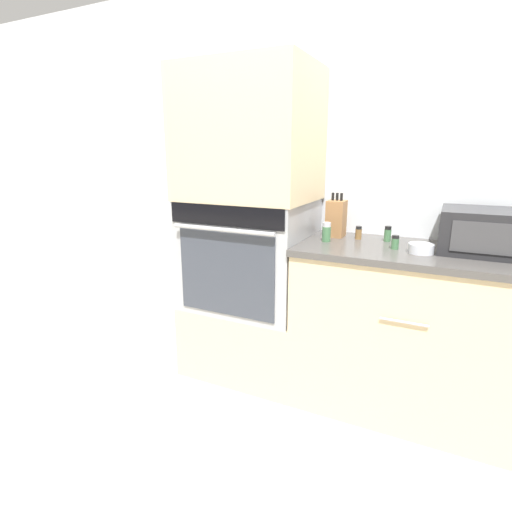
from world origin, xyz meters
TOP-DOWN VIEW (x-y plane):
  - ground_plane at (0.00, 0.00)m, footprint 12.00×12.00m
  - wall_back at (0.00, 0.63)m, footprint 8.00×0.05m
  - oven_cabinet_base at (-0.38, 0.30)m, footprint 0.77×0.60m
  - wall_oven at (-0.38, 0.30)m, footprint 0.75×0.64m
  - oven_cabinet_upper at (-0.38, 0.30)m, footprint 0.77×0.60m
  - counter_unit at (0.59, 0.30)m, footprint 1.21×0.63m
  - microwave at (0.90, 0.38)m, footprint 0.43×0.38m
  - knife_block at (0.12, 0.44)m, footprint 0.10×0.12m
  - bowl at (0.62, 0.23)m, footprint 0.12×0.12m
  - condiment_jar_near at (0.49, 0.26)m, footprint 0.04×0.04m
  - condiment_jar_mid at (0.43, 0.43)m, footprint 0.04×0.04m
  - condiment_jar_far at (0.12, 0.28)m, footprint 0.05×0.05m
  - condiment_jar_back at (0.27, 0.42)m, footprint 0.04×0.04m

SIDE VIEW (x-z plane):
  - ground_plane at x=0.00m, z-range 0.00..0.00m
  - oven_cabinet_base at x=-0.38m, z-range 0.00..0.46m
  - counter_unit at x=0.59m, z-range 0.00..0.93m
  - wall_oven at x=-0.38m, z-range 0.46..1.14m
  - bowl at x=0.62m, z-range 0.93..0.98m
  - condiment_jar_near at x=0.49m, z-range 0.93..1.00m
  - condiment_jar_back at x=0.27m, z-range 0.93..1.01m
  - condiment_jar_mid at x=0.43m, z-range 0.93..1.02m
  - condiment_jar_far at x=0.12m, z-range 0.93..1.04m
  - microwave at x=0.90m, z-range 0.93..1.15m
  - knife_block at x=0.12m, z-range 0.91..1.17m
  - wall_back at x=0.00m, z-range 0.00..2.50m
  - oven_cabinet_upper at x=-0.38m, z-range 1.14..1.90m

